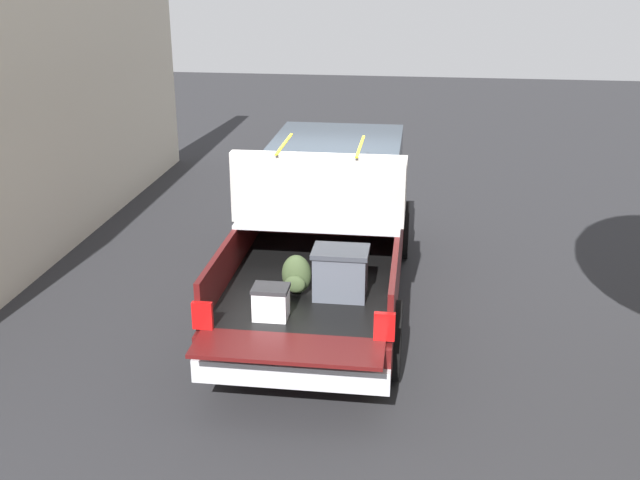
{
  "coord_description": "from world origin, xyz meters",
  "views": [
    {
      "loc": [
        -9.02,
        -1.12,
        4.31
      ],
      "look_at": [
        -0.6,
        0.0,
        1.1
      ],
      "focal_mm": 42.57,
      "sensor_mm": 36.0,
      "label": 1
    }
  ],
  "objects": [
    {
      "name": "building_facade",
      "position": [
        1.75,
        4.33,
        2.09
      ],
      "size": [
        10.18,
        0.36,
        4.18
      ],
      "primitive_type": "cube",
      "color": "beige",
      "rests_on": "ground_plane"
    },
    {
      "name": "ground_plane",
      "position": [
        0.0,
        0.0,
        0.0
      ],
      "size": [
        40.0,
        40.0,
        0.0
      ],
      "primitive_type": "plane",
      "color": "#262628"
    },
    {
      "name": "pickup_truck",
      "position": [
        0.38,
        -0.0,
        0.99
      ],
      "size": [
        6.05,
        2.06,
        2.23
      ],
      "color": "#470F0F",
      "rests_on": "ground_plane"
    }
  ]
}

